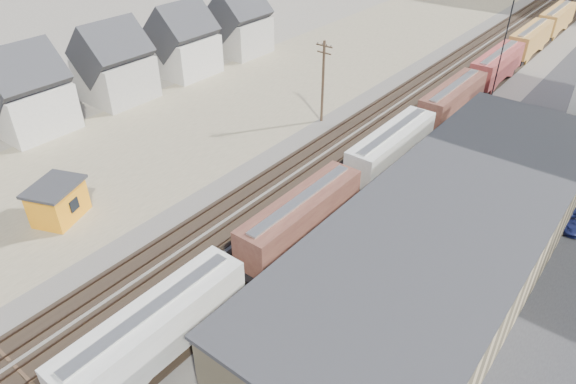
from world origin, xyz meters
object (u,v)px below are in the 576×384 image
Objects in this scene: freight_train at (425,121)px; maintenance_shed at (58,201)px; utility_pole_north at (323,80)px; parked_car_blue at (571,218)px.

freight_train reaches higher than maintenance_shed.
utility_pole_north is (-12.30, -2.25, 2.50)m from freight_train.
utility_pole_north is at bearing -169.62° from freight_train.
utility_pole_north is at bearing 143.11° from parked_car_blue.
freight_train is 38.46m from maintenance_shed.
maintenance_shed is (-6.99, -31.00, -3.50)m from utility_pole_north.
freight_train is 11.97× the size of utility_pole_north.
utility_pole_north is 30.08m from parked_car_blue.
utility_pole_north reaches higher than freight_train.
maintenance_shed is 1.17× the size of parked_car_blue.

